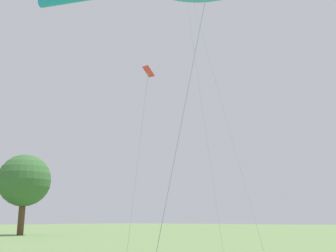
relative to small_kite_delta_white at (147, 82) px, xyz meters
The scene contains 2 objects.
small_kite_delta_white is the anchor object (origin of this frame).
tree_oak_left 36.27m from the small_kite_delta_white, 64.54° to the left, with size 6.44×6.44×9.83m.
Camera 1 is at (-7.99, 4.02, 1.83)m, focal length 42.13 mm.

